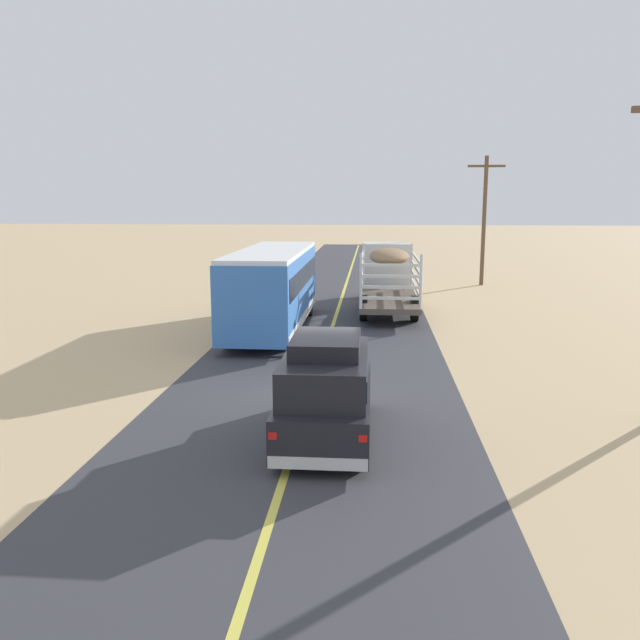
% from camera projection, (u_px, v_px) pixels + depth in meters
% --- Properties ---
extents(ground_plane, '(240.00, 240.00, 0.00)m').
position_uv_depth(ground_plane, '(307.00, 406.00, 16.45)').
color(ground_plane, tan).
extents(road_surface, '(8.00, 120.00, 0.02)m').
position_uv_depth(road_surface, '(307.00, 406.00, 16.45)').
color(road_surface, '#38383D').
rests_on(road_surface, ground).
extents(road_centre_line, '(0.16, 117.60, 0.00)m').
position_uv_depth(road_centre_line, '(307.00, 405.00, 16.45)').
color(road_centre_line, '#D8CC4C').
rests_on(road_centre_line, road_surface).
extents(suv_near, '(1.90, 4.62, 2.29)m').
position_uv_depth(suv_near, '(326.00, 388.00, 13.97)').
color(suv_near, black).
rests_on(suv_near, road_surface).
extents(livestock_truck, '(2.53, 9.70, 3.02)m').
position_uv_depth(livestock_truck, '(387.00, 269.00, 32.04)').
color(livestock_truck, silver).
rests_on(livestock_truck, road_surface).
extents(bus, '(2.54, 10.00, 3.21)m').
position_uv_depth(bus, '(273.00, 287.00, 25.73)').
color(bus, '#3872C6').
rests_on(bus, road_surface).
extents(power_pole_mid, '(2.20, 0.24, 7.71)m').
position_uv_depth(power_pole_mid, '(484.00, 217.00, 39.00)').
color(power_pole_mid, brown).
rests_on(power_pole_mid, ground).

